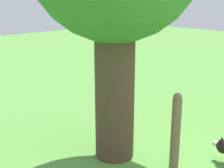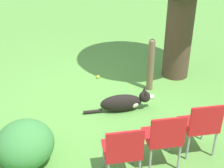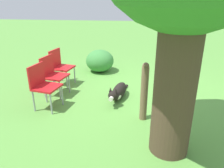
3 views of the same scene
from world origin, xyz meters
name	(u,v)px [view 1 (image 1 of 3)]	position (x,y,z in m)	size (l,w,h in m)	color
fence_post	(176,130)	(0.07, 0.71, 0.51)	(0.12, 0.12, 1.00)	brown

